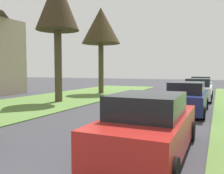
# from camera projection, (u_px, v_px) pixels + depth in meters

# --- Properties ---
(street_tree_left_mid_b) EXTENTS (2.88, 2.88, 8.43)m
(street_tree_left_mid_b) POSITION_uv_depth(u_px,v_px,m) (57.00, 5.00, 15.72)
(street_tree_left_mid_b) COLOR #473D29
(street_tree_left_mid_b) RESTS_ON grass_verge_left
(street_tree_left_far) EXTENTS (3.54, 3.54, 7.87)m
(street_tree_left_far) POSITION_uv_depth(u_px,v_px,m) (101.00, 27.00, 21.73)
(street_tree_left_far) COLOR #4B4228
(street_tree_left_far) RESTS_ON grass_verge_left
(parked_sedan_red) EXTENTS (1.95, 4.40, 1.57)m
(parked_sedan_red) POSITION_uv_depth(u_px,v_px,m) (149.00, 126.00, 6.03)
(parked_sedan_red) COLOR red
(parked_sedan_red) RESTS_ON ground
(parked_sedan_navy) EXTENTS (1.95, 4.40, 1.57)m
(parked_sedan_navy) POSITION_uv_depth(u_px,v_px,m) (187.00, 99.00, 12.06)
(parked_sedan_navy) COLOR navy
(parked_sedan_navy) RESTS_ON ground
(parked_sedan_white) EXTENTS (1.95, 4.40, 1.57)m
(parked_sedan_white) POSITION_uv_depth(u_px,v_px,m) (198.00, 90.00, 17.33)
(parked_sedan_white) COLOR white
(parked_sedan_white) RESTS_ON ground
(parked_sedan_silver) EXTENTS (1.95, 4.40, 1.57)m
(parked_sedan_silver) POSITION_uv_depth(u_px,v_px,m) (201.00, 86.00, 22.69)
(parked_sedan_silver) COLOR #BCBCC1
(parked_sedan_silver) RESTS_ON ground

